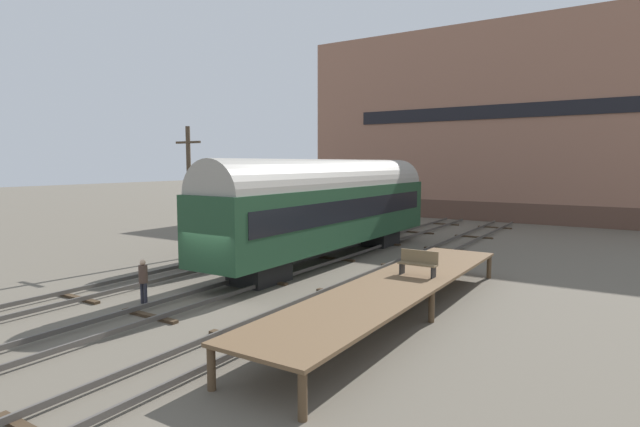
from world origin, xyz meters
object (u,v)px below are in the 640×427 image
object	(u,v)px
train_car_grey	(311,198)
person_worker	(143,277)
utility_pole	(189,190)
bench	(418,262)
train_car_green	(331,203)

from	to	relation	value
train_car_grey	person_worker	world-z (taller)	train_car_grey
utility_pole	train_car_grey	bearing A→B (deg)	70.60
bench	utility_pole	bearing A→B (deg)	171.04
train_car_green	train_car_grey	world-z (taller)	train_car_green
train_car_grey	person_worker	xyz separation A→B (m)	(2.68, -15.21, -1.94)
bench	utility_pole	size ratio (longest dim) A/B	0.20
person_worker	utility_pole	distance (m)	9.56
train_car_grey	utility_pole	size ratio (longest dim) A/B	2.45
person_worker	utility_pole	xyz separation A→B (m)	(-5.44, 7.37, 2.73)
train_car_grey	person_worker	distance (m)	15.57
person_worker	utility_pole	bearing A→B (deg)	126.45
person_worker	train_car_grey	bearing A→B (deg)	99.99
train_car_grey	bench	size ratio (longest dim) A/B	12.47
bench	train_car_grey	bearing A→B (deg)	138.31
train_car_green	utility_pole	xyz separation A→B (m)	(-6.95, -3.39, 0.68)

